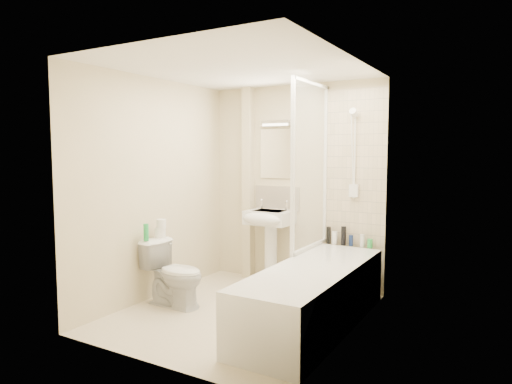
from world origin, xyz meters
The scene contains 25 objects.
floor centered at (0.00, 0.00, 0.00)m, with size 2.50×2.50×0.00m, color beige.
wall_back centered at (0.00, 1.25, 1.20)m, with size 2.20×0.02×2.40m, color beige.
wall_left centered at (-1.10, 0.00, 1.20)m, with size 0.02×2.50×2.40m, color beige.
wall_right centered at (1.10, 0.00, 1.20)m, with size 0.02×2.50×2.40m, color beige.
ceiling centered at (0.00, 0.00, 2.40)m, with size 2.20×2.50×0.02m, color white.
tile_back centered at (0.75, 1.24, 1.42)m, with size 0.70×0.01×1.75m, color beige.
tile_right centered at (1.09, 0.07, 1.42)m, with size 0.01×2.10×1.75m, color beige.
pipe_boxing centered at (-0.62, 1.19, 1.20)m, with size 0.12×0.12×2.40m, color beige.
splashback centered at (-0.23, 1.24, 1.03)m, with size 0.60×0.01×0.30m, color beige.
mirror centered at (-0.23, 1.24, 1.58)m, with size 0.46×0.01×0.60m, color white.
strip_light centered at (-0.23, 1.22, 1.95)m, with size 0.42×0.07×0.07m, color silver.
bathtub centered at (0.75, 0.07, 0.29)m, with size 0.70×2.10×0.55m.
shower_screen centered at (0.40, 0.80, 1.45)m, with size 0.04×0.92×1.80m.
shower_fixture centered at (0.75, 1.19, 1.55)m, with size 0.10×0.16×0.99m.
pedestal_sink centered at (-0.23, 1.01, 0.72)m, with size 0.53×0.49×1.02m.
bottle_black_a centered at (0.48, 1.16, 0.65)m, with size 0.05×0.05×0.19m, color black.
bottle_white_a centered at (0.55, 1.16, 0.62)m, with size 0.06×0.06×0.15m, color white.
bottle_black_b centered at (0.66, 1.16, 0.66)m, with size 0.06×0.06×0.21m, color black.
bottle_blue centered at (0.74, 1.16, 0.61)m, with size 0.05×0.05×0.12m, color navy.
bottle_white_b centered at (0.87, 1.16, 0.62)m, with size 0.05×0.05×0.14m, color silver.
bottle_green centered at (0.96, 1.16, 0.60)m, with size 0.06×0.06×0.10m, color green.
toilet centered at (-0.72, -0.14, 0.34)m, with size 0.68×0.41×0.68m, color white.
toilet_roll_lower centered at (-0.97, -0.07, 0.74)m, with size 0.12×0.12×0.10m, color white.
toilet_roll_upper centered at (-0.95, -0.07, 0.84)m, with size 0.10×0.10×0.10m, color white.
green_bottle centered at (-0.97, -0.28, 0.77)m, with size 0.05×0.05×0.18m, color green.
Camera 1 is at (2.35, -3.74, 1.61)m, focal length 32.00 mm.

